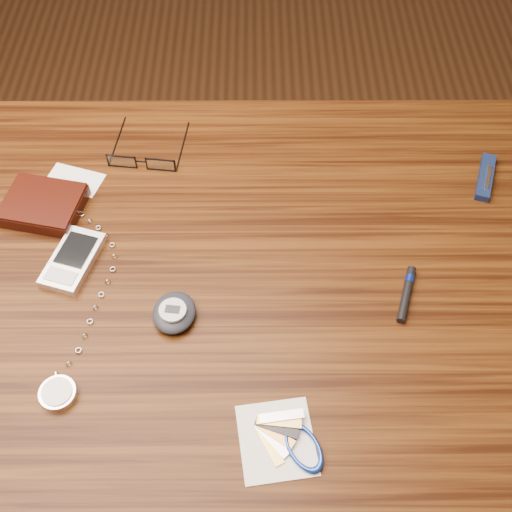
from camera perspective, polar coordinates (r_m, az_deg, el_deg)
The scene contains 10 objects.
ground at distance 1.55m, azimuth -1.88°, elevation -17.38°, with size 3.80×3.80×0.00m, color #472814.
desk at distance 0.96m, azimuth -2.92°, elevation -4.92°, with size 1.00×0.70×0.75m.
wallet_and_card at distance 0.98m, azimuth -18.33°, elevation 4.38°, with size 0.14×0.15×0.02m.
eyeglasses at distance 1.00m, azimuth -10.07°, elevation 8.35°, with size 0.12×0.12×0.02m.
pocket_watch at distance 0.82m, azimuth -16.99°, elevation -10.88°, with size 0.08×0.32×0.01m.
pda_phone at distance 0.91m, azimuth -15.97°, elevation -0.33°, with size 0.08×0.11×0.02m.
pedometer at distance 0.83m, azimuth -7.29°, elevation -4.99°, with size 0.06×0.07×0.03m.
notepad_keys at distance 0.76m, azimuth 2.99°, elevation -16.16°, with size 0.11×0.10×0.01m.
pocket_knife at distance 1.03m, azimuth 19.73°, elevation 6.62°, with size 0.05×0.09×0.01m.
black_blue_pen at distance 0.87m, azimuth 13.26°, elevation -3.14°, with size 0.04×0.09×0.01m.
Camera 1 is at (0.05, -0.49, 1.47)m, focal length 45.00 mm.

